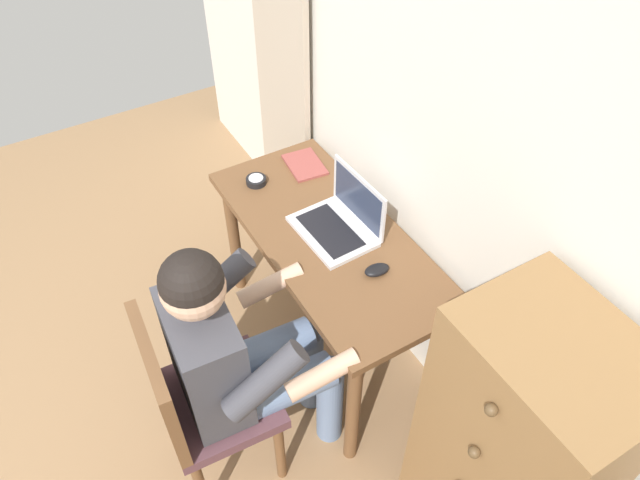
{
  "coord_description": "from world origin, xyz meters",
  "views": [
    {
      "loc": [
        1.11,
        0.95,
        2.43
      ],
      "look_at": [
        -0.27,
        1.76,
        0.83
      ],
      "focal_mm": 33.58,
      "sensor_mm": 36.0,
      "label": 1
    }
  ],
  "objects": [
    {
      "name": "wall_back",
      "position": [
        0.0,
        2.2,
        1.25
      ],
      "size": [
        4.8,
        0.05,
        2.5
      ],
      "primitive_type": "cube",
      "color": "silver",
      "rests_on": "ground_plane"
    },
    {
      "name": "curtain_panel",
      "position": [
        -1.27,
        2.13,
        1.06
      ],
      "size": [
        0.51,
        0.03,
        2.13
      ],
      "primitive_type": "cube",
      "color": "#BCAD99",
      "rests_on": "ground_plane"
    },
    {
      "name": "desk",
      "position": [
        -0.37,
        1.86,
        0.62
      ],
      "size": [
        1.2,
        0.54,
        0.73
      ],
      "color": "brown",
      "rests_on": "ground_plane"
    },
    {
      "name": "dresser",
      "position": [
        0.67,
        1.93,
        0.59
      ],
      "size": [
        0.53,
        0.45,
        1.18
      ],
      "color": "olive",
      "rests_on": "ground_plane"
    },
    {
      "name": "chair",
      "position": [
        -0.07,
        1.14,
        0.51
      ],
      "size": [
        0.45,
        0.43,
        0.89
      ],
      "color": "brown",
      "rests_on": "ground_plane"
    },
    {
      "name": "person_seated",
      "position": [
        -0.06,
        1.32,
        0.69
      ],
      "size": [
        0.55,
        0.6,
        1.21
      ],
      "color": "#6B84AD",
      "rests_on": "ground_plane"
    },
    {
      "name": "laptop",
      "position": [
        -0.36,
        1.91,
        0.79
      ],
      "size": [
        0.35,
        0.26,
        0.24
      ],
      "color": "silver",
      "rests_on": "desk"
    },
    {
      "name": "computer_mouse",
      "position": [
        -0.09,
        1.91,
        0.75
      ],
      "size": [
        0.07,
        0.11,
        0.03
      ],
      "primitive_type": "ellipsoid",
      "rotation": [
        0.0,
        0.0,
        -0.11
      ],
      "color": "black",
      "rests_on": "desk"
    },
    {
      "name": "desk_clock",
      "position": [
        -0.8,
        1.75,
        0.75
      ],
      "size": [
        0.09,
        0.09,
        0.03
      ],
      "color": "black",
      "rests_on": "desk"
    },
    {
      "name": "notebook_pad",
      "position": [
        -0.8,
        1.99,
        0.74
      ],
      "size": [
        0.23,
        0.17,
        0.01
      ],
      "primitive_type": "cube",
      "rotation": [
        0.0,
        0.0,
        -0.11
      ],
      "color": "#994742",
      "rests_on": "desk"
    }
  ]
}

